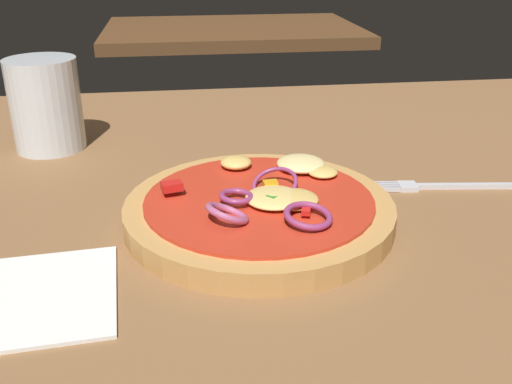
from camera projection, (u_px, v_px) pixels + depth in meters
The scene contains 6 objects.
dining_table at pixel (223, 231), 0.53m from camera, with size 1.40×0.93×0.03m.
pizza at pixel (261, 208), 0.51m from camera, with size 0.24×0.24×0.04m.
fork at pixel (442, 186), 0.58m from camera, with size 0.18×0.03×0.01m.
beer_glass at pixel (46, 107), 0.67m from camera, with size 0.08×0.08×0.11m.
napkin at pixel (31, 297), 0.41m from camera, with size 0.13×0.13×0.00m.
background_table at pixel (232, 32), 1.59m from camera, with size 0.69×0.47×0.03m.
Camera 1 is at (-0.03, -0.47, 0.27)m, focal length 40.41 mm.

